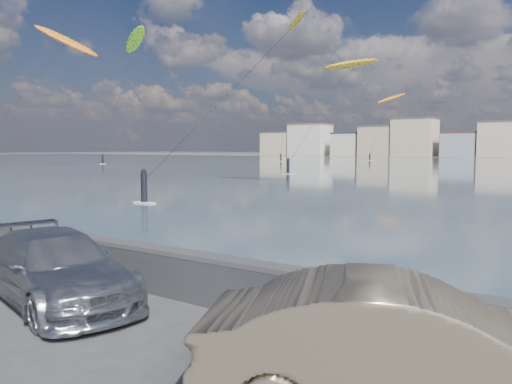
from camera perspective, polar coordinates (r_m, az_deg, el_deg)
ground at (r=9.13m, az=-20.61°, el=-15.43°), size 700.00×700.00×0.00m
seawall at (r=10.65m, az=-8.54°, el=-8.95°), size 400.00×0.36×1.08m
car_silver at (r=11.03m, az=-21.88°, el=-8.02°), size 5.31×3.17×1.44m
car_champagne at (r=6.32m, az=16.96°, el=-16.88°), size 5.17×3.57×1.62m
kitesurfer_0 at (r=135.52m, az=15.13°, el=10.21°), size 6.98×11.55×17.93m
kitesurfer_5 at (r=117.60m, az=-13.67°, el=16.46°), size 10.34×16.01×29.88m
kitesurfer_6 at (r=71.42m, az=10.76°, el=14.00°), size 7.17×16.83×15.98m
kitesurfer_11 at (r=91.17m, az=-20.90°, el=15.73°), size 9.05×20.78×24.00m
kitesurfer_12 at (r=134.06m, az=4.62°, el=18.64°), size 7.63×13.23×37.84m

